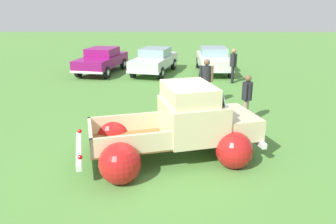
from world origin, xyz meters
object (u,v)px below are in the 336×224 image
(show_car_0, at_px, (102,59))
(show_car_1, at_px, (155,60))
(vintage_pickup_truck, at_px, (182,129))
(spectator_1, at_px, (247,96))
(spectator_2, at_px, (206,79))
(spectator_0, at_px, (233,63))
(show_car_2, at_px, (213,59))

(show_car_0, distance_m, show_car_1, 3.05)
(vintage_pickup_truck, xyz_separation_m, spectator_1, (2.25, 2.59, 0.17))
(show_car_0, relative_size, spectator_2, 2.50)
(show_car_0, height_order, spectator_2, spectator_2)
(vintage_pickup_truck, relative_size, spectator_1, 3.05)
(show_car_0, relative_size, spectator_0, 2.62)
(show_car_0, xyz_separation_m, spectator_2, (5.37, -6.23, 0.26))
(show_car_2, height_order, spectator_0, spectator_0)
(vintage_pickup_truck, distance_m, spectator_1, 3.43)
(spectator_0, bearing_deg, vintage_pickup_truck, 81.53)
(spectator_0, relative_size, spectator_1, 1.07)
(show_car_0, bearing_deg, spectator_0, 82.25)
(show_car_1, distance_m, spectator_2, 6.58)
(show_car_0, distance_m, spectator_1, 10.52)
(show_car_2, relative_size, spectator_2, 2.40)
(show_car_0, relative_size, show_car_2, 1.04)
(spectator_1, bearing_deg, spectator_2, 144.26)
(show_car_0, height_order, spectator_0, spectator_0)
(show_car_2, relative_size, spectator_0, 2.52)
(show_car_0, distance_m, spectator_2, 8.23)
(vintage_pickup_truck, height_order, spectator_2, vintage_pickup_truck)
(spectator_0, bearing_deg, spectator_1, 94.33)
(show_car_1, bearing_deg, spectator_2, 34.85)
(spectator_1, xyz_separation_m, spectator_2, (-1.14, 2.04, 0.12))
(show_car_1, xyz_separation_m, spectator_1, (3.46, -8.19, 0.14))
(show_car_0, height_order, spectator_1, spectator_1)
(show_car_1, bearing_deg, vintage_pickup_truck, 20.60)
(vintage_pickup_truck, xyz_separation_m, spectator_0, (2.85, 8.39, 0.23))
(vintage_pickup_truck, xyz_separation_m, show_car_0, (-4.26, 10.86, 0.02))
(vintage_pickup_truck, relative_size, spectator_2, 2.73)
(show_car_2, distance_m, spectator_1, 8.53)
(show_car_1, height_order, spectator_0, spectator_0)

